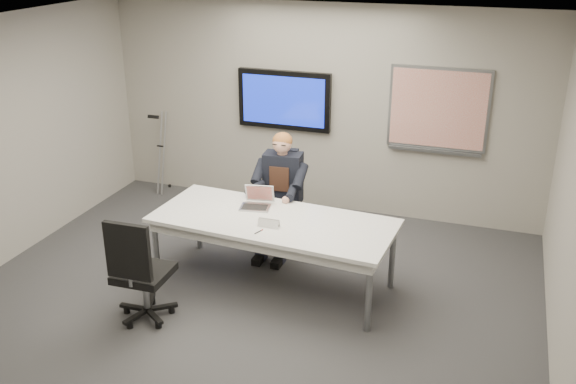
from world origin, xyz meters
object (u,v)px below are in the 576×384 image
(office_chair_far, at_px, (284,221))
(office_chair_near, at_px, (143,288))
(seated_person, at_px, (278,207))
(conference_table, at_px, (273,227))
(laptop, at_px, (257,201))

(office_chair_far, relative_size, office_chair_near, 0.82)
(office_chair_far, height_order, seated_person, seated_person)
(conference_table, relative_size, laptop, 7.36)
(conference_table, distance_m, laptop, 0.42)
(office_chair_near, xyz_separation_m, seated_person, (0.76, 1.83, 0.23))
(office_chair_far, bearing_deg, conference_table, -93.88)
(conference_table, height_order, laptop, laptop)
(seated_person, distance_m, laptop, 0.57)
(conference_table, relative_size, office_chair_far, 2.82)
(laptop, bearing_deg, seated_person, 72.26)
(conference_table, height_order, office_chair_far, office_chair_far)
(office_chair_far, height_order, laptop, laptop)
(conference_table, xyz_separation_m, office_chair_near, (-0.98, -1.07, -0.35))
(conference_table, distance_m, office_chair_near, 1.49)
(office_chair_near, bearing_deg, conference_table, -134.27)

